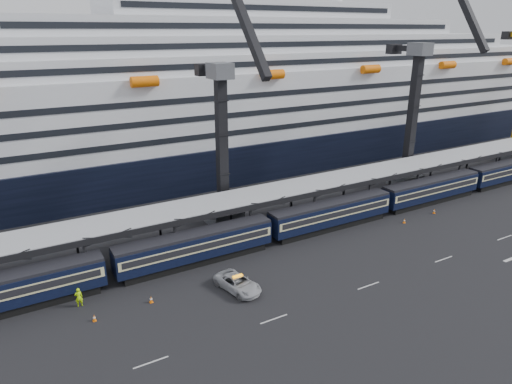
% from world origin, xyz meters
% --- Properties ---
extents(ground, '(260.00, 260.00, 0.00)m').
position_xyz_m(ground, '(0.00, 0.00, 0.00)').
color(ground, black).
rests_on(ground, ground).
extents(lane_markings, '(111.00, 4.27, 0.02)m').
position_xyz_m(lane_markings, '(8.15, -5.23, 0.01)').
color(lane_markings, beige).
rests_on(lane_markings, ground).
extents(train, '(133.05, 3.00, 4.05)m').
position_xyz_m(train, '(-4.65, 10.00, 2.20)').
color(train, black).
rests_on(train, ground).
extents(canopy, '(130.00, 6.25, 5.53)m').
position_xyz_m(canopy, '(0.00, 14.00, 5.25)').
color(canopy, '#9EA0A6').
rests_on(canopy, ground).
extents(cruise_ship, '(214.09, 28.84, 34.00)m').
position_xyz_m(cruise_ship, '(-1.08, 45.99, 12.34)').
color(cruise_ship, black).
rests_on(cruise_ship, ground).
extents(crane_dark_near, '(4.50, 17.75, 35.08)m').
position_xyz_m(crane_dark_near, '(-20.00, 18.59, 11.93)').
color(crane_dark_near, '#45464C').
rests_on(crane_dark_near, ground).
extents(crane_dark_mid, '(4.50, 18.24, 39.64)m').
position_xyz_m(crane_dark_mid, '(15.00, 17.59, 13.36)').
color(crane_dark_mid, '#45464C').
rests_on(crane_dark_mid, ground).
extents(pickup_truck, '(3.79, 6.13, 1.58)m').
position_xyz_m(pickup_truck, '(-26.56, 2.28, 0.79)').
color(pickup_truck, '#A6A8AE').
rests_on(pickup_truck, ground).
extents(worker, '(0.75, 0.50, 2.02)m').
position_xyz_m(worker, '(-41.58, 7.50, 1.01)').
color(worker, '#BAFF0D').
rests_on(worker, ground).
extents(traffic_cone_a, '(0.37, 0.37, 0.74)m').
position_xyz_m(traffic_cone_a, '(-35.23, 4.57, 0.36)').
color(traffic_cone_a, orange).
rests_on(traffic_cone_a, ground).
extents(traffic_cone_b, '(0.34, 0.34, 0.69)m').
position_xyz_m(traffic_cone_b, '(-40.84, 4.22, 0.34)').
color(traffic_cone_b, orange).
rests_on(traffic_cone_b, ground).
extents(traffic_cone_c, '(0.38, 0.38, 0.75)m').
position_xyz_m(traffic_cone_c, '(-25.96, 3.42, 0.37)').
color(traffic_cone_c, orange).
rests_on(traffic_cone_c, ground).
extents(traffic_cone_d, '(0.35, 0.35, 0.71)m').
position_xyz_m(traffic_cone_d, '(2.21, 6.12, 0.35)').
color(traffic_cone_d, orange).
rests_on(traffic_cone_d, ground).
extents(traffic_cone_e, '(0.36, 0.36, 0.71)m').
position_xyz_m(traffic_cone_e, '(8.84, 6.46, 0.35)').
color(traffic_cone_e, orange).
rests_on(traffic_cone_e, ground).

